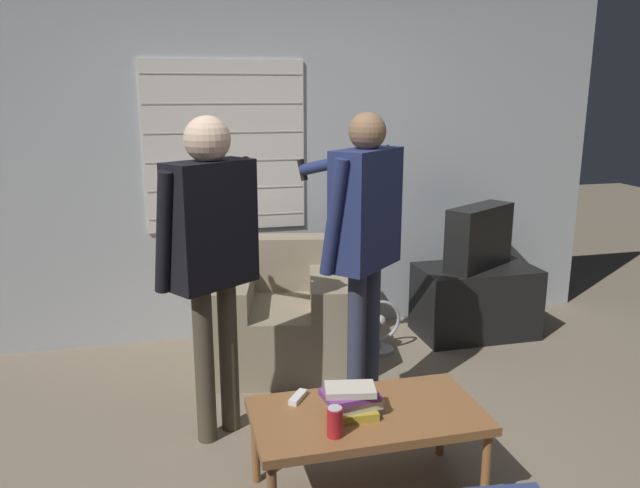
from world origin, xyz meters
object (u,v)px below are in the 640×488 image
at_px(person_right_standing, 364,227).
at_px(soda_can, 335,422).
at_px(floor_fan, 380,328).
at_px(spare_remote, 298,397).
at_px(coffee_table, 367,420).
at_px(book_stack, 352,400).
at_px(person_left_standing, 210,239).
at_px(tv, 479,237).
at_px(armchair_beige, 282,315).

distance_m(person_right_standing, soda_can, 1.17).
bearing_deg(floor_fan, spare_remote, -123.04).
distance_m(coffee_table, book_stack, 0.13).
bearing_deg(person_right_standing, coffee_table, -148.41).
xyz_separation_m(coffee_table, book_stack, (-0.07, -0.00, 0.11)).
height_order(coffee_table, soda_can, soda_can).
xyz_separation_m(person_right_standing, spare_remote, (-0.49, -0.59, -0.64)).
xyz_separation_m(person_right_standing, soda_can, (-0.41, -0.93, -0.59)).
height_order(person_left_standing, soda_can, person_left_standing).
xyz_separation_m(person_left_standing, person_right_standing, (0.82, 0.07, 0.00)).
height_order(coffee_table, tv, tv).
bearing_deg(spare_remote, armchair_beige, 118.21).
bearing_deg(coffee_table, book_stack, -179.66).
bearing_deg(spare_remote, coffee_table, 2.31).
bearing_deg(soda_can, person_left_standing, 115.49).
distance_m(person_left_standing, floor_fan, 1.70).
bearing_deg(person_right_standing, tv, -5.42).
bearing_deg(person_left_standing, person_right_standing, -28.31).
xyz_separation_m(coffee_table, soda_can, (-0.19, -0.16, 0.10)).
distance_m(book_stack, spare_remote, 0.27).
relative_size(armchair_beige, book_stack, 3.93).
height_order(armchair_beige, tv, tv).
bearing_deg(coffee_table, tv, 49.91).
height_order(tv, soda_can, tv).
xyz_separation_m(book_stack, spare_remote, (-0.20, 0.18, -0.05)).
bearing_deg(floor_fan, person_left_standing, -145.84).
bearing_deg(book_stack, tv, 48.47).
bearing_deg(tv, spare_remote, 10.00).
distance_m(person_left_standing, spare_remote, 0.88).
bearing_deg(tv, floor_fan, -21.82).
height_order(armchair_beige, coffee_table, armchair_beige).
bearing_deg(spare_remote, book_stack, -6.34).
relative_size(person_left_standing, floor_fan, 4.47).
xyz_separation_m(armchair_beige, person_left_standing, (-0.50, -0.82, 0.74)).
distance_m(book_stack, soda_can, 0.19).
height_order(person_left_standing, spare_remote, person_left_standing).
bearing_deg(book_stack, armchair_beige, 90.88).
bearing_deg(coffee_table, person_right_standing, 73.95).
bearing_deg(floor_fan, soda_can, -115.25).
distance_m(coffee_table, floor_fan, 1.64).
relative_size(armchair_beige, spare_remote, 7.87).
relative_size(tv, person_left_standing, 0.37).
bearing_deg(person_left_standing, spare_remote, -91.09).
bearing_deg(coffee_table, floor_fan, 68.48).
height_order(book_stack, soda_can, book_stack).
height_order(coffee_table, person_left_standing, person_left_standing).
bearing_deg(floor_fan, armchair_beige, 179.45).
height_order(book_stack, spare_remote, book_stack).
bearing_deg(tv, book_stack, 16.94).
bearing_deg(person_left_standing, floor_fan, 0.97).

